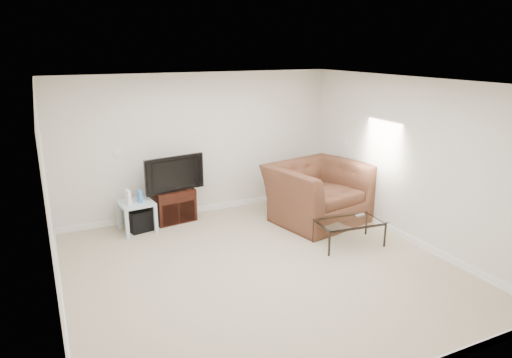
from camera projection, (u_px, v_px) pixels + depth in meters
name	position (u px, v px, depth m)	size (l,w,h in m)	color
floor	(261.00, 269.00, 6.21)	(5.00, 5.00, 0.00)	tan
ceiling	(261.00, 82.00, 5.51)	(5.00, 5.00, 0.00)	white
wall_back	(199.00, 145.00, 8.03)	(5.00, 0.02, 2.50)	silver
wall_left	(49.00, 210.00, 4.84)	(0.02, 5.00, 2.50)	silver
wall_right	(409.00, 161.00, 6.89)	(0.02, 5.00, 2.50)	silver
plate_back	(117.00, 152.00, 7.45)	(0.12, 0.02, 0.12)	white
plate_right_switch	(345.00, 142.00, 8.28)	(0.02, 0.09, 0.13)	white
plate_right_outlet	(352.00, 196.00, 8.28)	(0.02, 0.08, 0.12)	white
tv_stand	(173.00, 205.00, 7.88)	(0.68, 0.47, 0.57)	black
dvd_player	(173.00, 195.00, 7.79)	(0.37, 0.26, 0.05)	black
television	(172.00, 173.00, 7.69)	(0.97, 0.19, 0.60)	black
side_table	(137.00, 216.00, 7.44)	(0.52, 0.52, 0.50)	silver
subwoofer	(139.00, 220.00, 7.49)	(0.36, 0.36, 0.36)	black
game_console	(128.00, 197.00, 7.26)	(0.05, 0.17, 0.23)	white
game_case	(140.00, 196.00, 7.36)	(0.05, 0.15, 0.20)	#337FCC
recliner	(318.00, 183.00, 7.77)	(1.53, 1.00, 1.34)	#4A311D
coffee_table	(349.00, 232.00, 6.93)	(1.01, 0.57, 0.40)	black
remote	(360.00, 215.00, 7.07)	(0.16, 0.04, 0.02)	#B2B2B7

